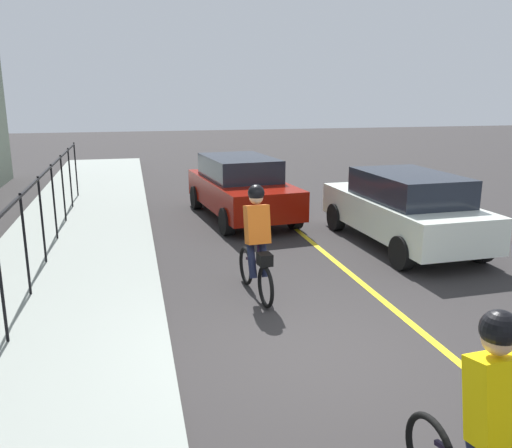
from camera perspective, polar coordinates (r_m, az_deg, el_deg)
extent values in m
plane|color=#2E2B2B|center=(6.87, 6.83, -13.91)|extent=(80.00, 80.00, 0.00)
cube|color=yellow|center=(7.53, 18.62, -11.97)|extent=(36.00, 0.12, 0.01)
cube|color=gray|center=(6.61, -23.27, -15.51)|extent=(40.00, 3.20, 0.15)
cylinder|color=black|center=(7.25, -25.76, -5.58)|extent=(0.04, 0.04, 1.60)
cylinder|color=black|center=(8.80, -23.55, -2.04)|extent=(0.04, 0.04, 1.60)
cylinder|color=black|center=(10.38, -22.02, 0.43)|extent=(0.04, 0.04, 1.60)
cylinder|color=black|center=(11.98, -20.89, 2.24)|extent=(0.04, 0.04, 1.60)
cylinder|color=black|center=(13.60, -20.03, 3.62)|extent=(0.04, 0.04, 1.60)
cylinder|color=black|center=(15.22, -19.35, 4.71)|extent=(0.04, 0.04, 1.60)
cylinder|color=black|center=(16.85, -18.80, 5.59)|extent=(0.04, 0.04, 1.60)
torus|color=black|center=(9.06, -1.10, -4.50)|extent=(0.66, 0.11, 0.66)
torus|color=black|center=(8.11, 1.04, -6.75)|extent=(0.66, 0.11, 0.66)
cube|color=black|center=(8.50, -0.09, -3.98)|extent=(0.93, 0.11, 0.24)
cylinder|color=black|center=(8.32, 0.22, -3.30)|extent=(0.03, 0.03, 0.35)
cube|color=orange|center=(8.24, 0.12, -0.05)|extent=(0.37, 0.39, 0.63)
sphere|color=tan|center=(8.19, 0.01, 2.89)|extent=(0.22, 0.22, 0.22)
sphere|color=black|center=(8.18, 0.01, 3.37)|extent=(0.26, 0.26, 0.26)
cylinder|color=#191E38|center=(8.33, -0.50, -3.63)|extent=(0.34, 0.15, 0.65)
cylinder|color=#191E38|center=(8.39, 0.81, -3.51)|extent=(0.34, 0.15, 0.65)
cube|color=black|center=(8.02, 0.94, -3.82)|extent=(0.26, 0.22, 0.18)
cube|color=yellow|center=(4.08, 24.46, -16.78)|extent=(0.37, 0.39, 0.63)
sphere|color=tan|center=(3.92, 24.60, -11.15)|extent=(0.22, 0.22, 0.22)
sphere|color=black|center=(3.90, 24.71, -10.22)|extent=(0.26, 0.26, 0.26)
cube|color=white|center=(11.73, 15.43, 1.03)|extent=(4.47, 1.97, 0.70)
cube|color=#1E232D|center=(11.44, 16.14, 3.88)|extent=(2.52, 1.68, 0.56)
cylinder|color=black|center=(12.72, 8.61, 0.75)|extent=(0.65, 0.24, 0.64)
cylinder|color=black|center=(13.49, 15.23, 1.17)|extent=(0.65, 0.24, 0.64)
cylinder|color=black|center=(10.16, 15.44, -3.02)|extent=(0.65, 0.24, 0.64)
cylinder|color=black|center=(11.11, 23.01, -2.19)|extent=(0.65, 0.24, 0.64)
cube|color=maroon|center=(13.72, -1.57, 3.37)|extent=(4.57, 2.28, 0.70)
cube|color=#1E232D|center=(13.81, -1.85, 6.09)|extent=(2.63, 1.85, 0.56)
cylinder|color=black|center=(12.73, 4.18, 0.88)|extent=(0.66, 0.29, 0.64)
cylinder|color=black|center=(12.16, -3.18, 0.27)|extent=(0.66, 0.29, 0.64)
cylinder|color=black|center=(15.45, -0.29, 3.26)|extent=(0.66, 0.29, 0.64)
cylinder|color=black|center=(14.98, -6.44, 2.83)|extent=(0.66, 0.29, 0.64)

